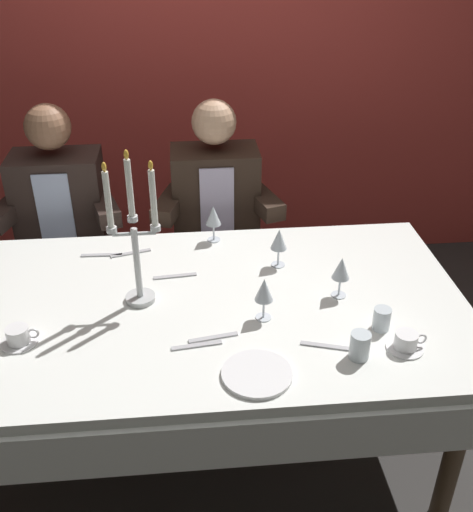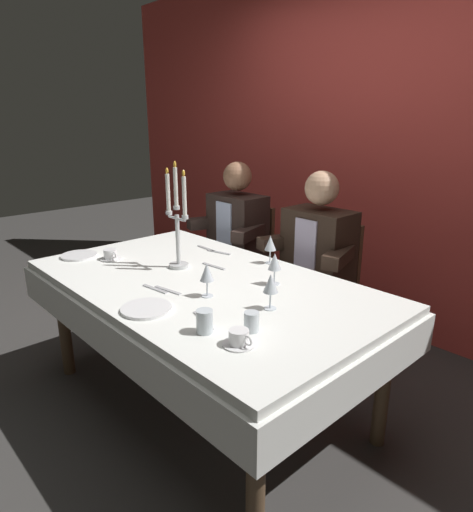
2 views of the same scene
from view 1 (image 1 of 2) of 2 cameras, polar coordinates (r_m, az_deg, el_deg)
name	(u,v)px [view 1 (image 1 of 2)]	position (r m, az deg, el deg)	size (l,w,h in m)	color
ground_plane	(214,442)	(2.69, -2.19, -17.43)	(12.00, 12.00, 0.00)	#373533
back_wall	(191,40)	(3.52, -4.38, 19.93)	(6.00, 0.12, 2.70)	#D2413A
dining_table	(211,328)	(2.27, -2.50, -6.91)	(1.94, 1.14, 0.74)	white
candelabra	(135,244)	(2.11, -9.70, 1.19)	(0.19, 0.11, 0.59)	silver
dinner_plate_0	(257,374)	(1.88, 1.97, -11.24)	(0.22, 0.22, 0.01)	white
wine_glass_0	(264,291)	(2.05, 2.66, -3.33)	(0.07, 0.07, 0.16)	silver
wine_glass_1	(213,217)	(2.54, -2.23, 3.80)	(0.07, 0.07, 0.16)	silver
wine_glass_2	(341,270)	(2.20, 10.02, -1.29)	(0.07, 0.07, 0.16)	silver
wine_glass_3	(279,240)	(2.36, 4.09, 1.50)	(0.07, 0.07, 0.16)	silver
water_tumbler_0	(382,319)	(2.11, 13.76, -5.88)	(0.06, 0.06, 0.08)	silver
water_tumbler_1	(360,346)	(1.96, 11.74, -8.43)	(0.07, 0.07, 0.09)	silver
coffee_cup_0	(406,342)	(2.05, 15.97, -7.93)	(0.13, 0.12, 0.06)	white
coffee_cup_1	(19,336)	(2.12, -20.17, -7.25)	(0.13, 0.12, 0.06)	white
knife_0	(329,346)	(2.01, 8.87, -8.56)	(0.19, 0.02, 0.01)	#B7B7BC
fork_1	(175,276)	(2.35, -5.91, -1.93)	(0.17, 0.02, 0.01)	#B7B7BC
fork_2	(197,345)	(2.00, -3.84, -8.55)	(0.17, 0.02, 0.01)	#B7B7BC
fork_3	(101,255)	(2.54, -12.83, 0.10)	(0.17, 0.02, 0.01)	#B7B7BC
fork_4	(131,253)	(2.53, -10.11, 0.27)	(0.17, 0.02, 0.01)	#B7B7BC
fork_5	(214,337)	(2.03, -2.14, -7.81)	(0.17, 0.02, 0.01)	#B7B7BC
seated_diner_0	(61,206)	(3.03, -16.46, 4.63)	(0.63, 0.48, 1.24)	brown
seated_diner_1	(215,200)	(2.97, -2.04, 5.42)	(0.63, 0.48, 1.24)	brown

